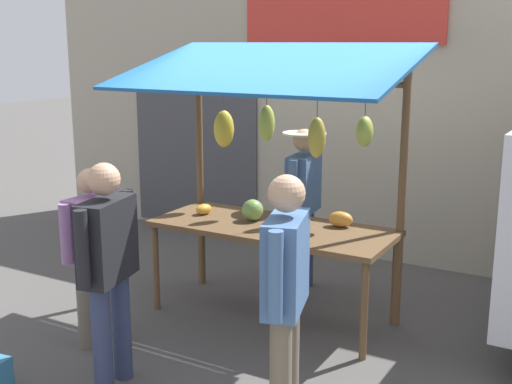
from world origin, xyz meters
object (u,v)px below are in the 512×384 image
Objects in this scene: vendor_with_sunhat at (303,196)px; shopper_with_ponytail at (108,260)px; shopper_in_striped_shirt at (286,286)px; shopper_with_shopping_bag at (93,246)px; market_stall at (273,154)px.

shopper_with_ponytail is (0.37, 2.45, -0.01)m from vendor_with_sunhat.
shopper_in_striped_shirt reaches higher than vendor_with_sunhat.
shopper_in_striped_shirt is 1.14× the size of shopper_with_shopping_bag.
market_stall is at bearing -3.38° from vendor_with_sunhat.
shopper_in_striped_shirt is at bearing -95.86° from shopper_with_ponytail.
shopper_with_ponytail is at bearing 79.44° from shopper_in_striped_shirt.
shopper_with_ponytail is 0.81m from shopper_with_shopping_bag.
market_stall reaches higher than shopper_in_striped_shirt.
vendor_with_sunhat is 2.48m from shopper_with_ponytail.
shopper_with_shopping_bag is (0.99, 1.95, -0.14)m from vendor_with_sunhat.
vendor_with_sunhat is 2.19m from shopper_with_shopping_bag.
market_stall is at bearing 14.53° from shopper_in_striped_shirt.
market_stall reaches higher than shopper_with_shopping_bag.
shopper_with_shopping_bag is at bearing -33.14° from vendor_with_sunhat.
shopper_with_shopping_bag is at bearing 63.29° from shopper_in_striped_shirt.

